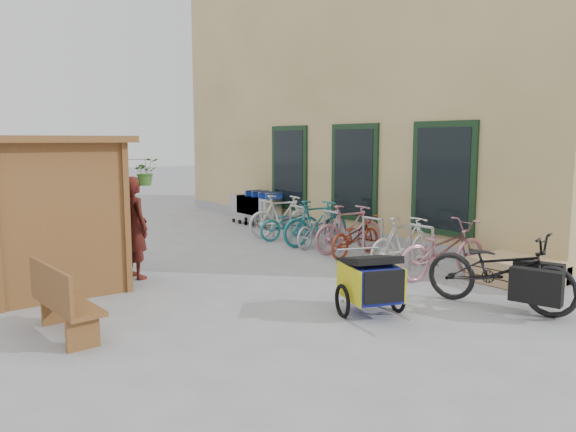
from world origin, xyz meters
TOP-DOWN VIEW (x-y plane):
  - ground at (0.00, 0.00)m, footprint 80.00×80.00m
  - building at (6.49, 4.50)m, footprint 6.07×13.00m
  - kiosk at (-3.28, 2.47)m, footprint 2.49×1.65m
  - bike_rack at (2.30, 2.40)m, footprint 0.05×5.35m
  - pallet_stack at (3.00, -1.40)m, footprint 1.00×1.20m
  - bench at (-3.67, 0.37)m, footprint 0.52×1.43m
  - shopping_carts at (3.00, 6.42)m, footprint 0.54×1.83m
  - child_trailer at (-0.08, -1.17)m, footprint 0.96×1.48m
  - cargo_bike at (1.58, -2.06)m, footprint 1.25×2.19m
  - person_kiosk at (-1.87, 2.65)m, footprint 0.48×0.67m
  - bike_0 at (2.35, -0.44)m, footprint 1.96×0.90m
  - bike_1 at (2.34, 0.42)m, footprint 1.63×0.59m
  - bike_2 at (2.37, 1.75)m, footprint 1.64×0.84m
  - bike_3 at (2.50, 2.08)m, footprint 1.72×0.63m
  - bike_4 at (2.43, 2.98)m, footprint 1.59×0.86m
  - bike_5 at (2.45, 3.11)m, footprint 1.74×0.61m
  - bike_6 at (2.41, 4.03)m, footprint 1.60×0.77m
  - bike_7 at (2.50, 4.48)m, footprint 1.77×0.79m

SIDE VIEW (x-z plane):
  - ground at x=0.00m, z-range 0.00..0.00m
  - pallet_stack at x=3.00m, z-range 0.01..0.41m
  - bike_4 at x=2.43m, z-range 0.00..0.80m
  - bike_6 at x=2.41m, z-range 0.00..0.81m
  - bike_2 at x=2.37m, z-range 0.00..0.82m
  - bench at x=-3.67m, z-range 0.01..0.90m
  - child_trailer at x=-0.08m, z-range 0.05..0.91m
  - bike_1 at x=2.34m, z-range 0.00..0.96m
  - bike_0 at x=2.35m, z-range 0.00..0.99m
  - bike_3 at x=2.50m, z-range 0.00..1.01m
  - bike_5 at x=2.45m, z-range 0.00..1.02m
  - bike_7 at x=2.50m, z-range 0.00..1.03m
  - bike_rack at x=2.30m, z-range 0.08..0.95m
  - cargo_bike at x=1.58m, z-range -0.01..1.08m
  - shopping_carts at x=3.00m, z-range 0.08..1.05m
  - person_kiosk at x=-1.87m, z-range 0.00..1.74m
  - kiosk at x=-3.28m, z-range 0.35..2.75m
  - building at x=6.49m, z-range -0.01..6.99m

